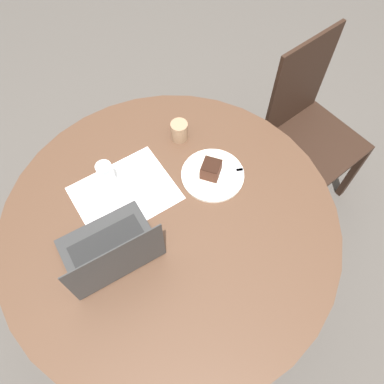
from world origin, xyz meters
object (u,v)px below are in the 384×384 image
object	(u,v)px
plate	(213,175)
laptop	(112,251)
chair	(307,129)
coffee_glass	(179,131)

from	to	relation	value
plate	laptop	bearing A→B (deg)	173.25
chair	plate	size ratio (longest dim) A/B	3.93
chair	laptop	distance (m)	1.21
coffee_glass	laptop	bearing A→B (deg)	-162.42
plate	coffee_glass	bearing A→B (deg)	75.63
coffee_glass	chair	bearing A→B (deg)	-27.94
coffee_glass	plate	bearing A→B (deg)	-104.37
chair	laptop	size ratio (longest dim) A/B	2.55
laptop	plate	bearing A→B (deg)	11.85
chair	laptop	bearing A→B (deg)	3.18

